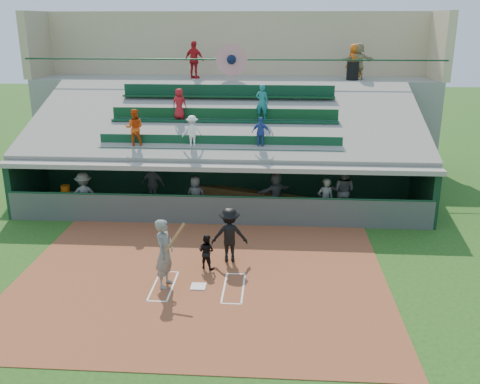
# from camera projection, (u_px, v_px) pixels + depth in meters

# --- Properties ---
(ground) EXTENTS (100.00, 100.00, 0.00)m
(ground) POSITION_uv_depth(u_px,v_px,m) (198.00, 287.00, 15.45)
(ground) COLOR #204A14
(ground) RESTS_ON ground
(dirt_slab) EXTENTS (11.00, 9.00, 0.02)m
(dirt_slab) POSITION_uv_depth(u_px,v_px,m) (201.00, 279.00, 15.92)
(dirt_slab) COLOR brown
(dirt_slab) RESTS_ON ground
(home_plate) EXTENTS (0.43, 0.43, 0.03)m
(home_plate) POSITION_uv_depth(u_px,v_px,m) (198.00, 286.00, 15.44)
(home_plate) COLOR silver
(home_plate) RESTS_ON dirt_slab
(batters_box_chalk) EXTENTS (2.65, 1.85, 0.01)m
(batters_box_chalk) POSITION_uv_depth(u_px,v_px,m) (198.00, 287.00, 15.45)
(batters_box_chalk) COLOR white
(batters_box_chalk) RESTS_ON dirt_slab
(dugout_floor) EXTENTS (16.00, 3.50, 0.04)m
(dugout_floor) POSITION_uv_depth(u_px,v_px,m) (222.00, 209.00, 21.86)
(dugout_floor) COLOR gray
(dugout_floor) RESTS_ON ground
(concourse_slab) EXTENTS (20.00, 3.00, 4.60)m
(concourse_slab) POSITION_uv_depth(u_px,v_px,m) (234.00, 123.00, 27.56)
(concourse_slab) COLOR gray
(concourse_slab) RESTS_ON ground
(grandstand) EXTENTS (20.40, 10.40, 7.80)m
(grandstand) POSITION_uv_depth(u_px,v_px,m) (229.00, 136.00, 24.74)
(grandstand) COLOR #4B504B
(grandstand) RESTS_ON ground
(batter_at_plate) EXTENTS (0.94, 0.84, 2.05)m
(batter_at_plate) POSITION_uv_depth(u_px,v_px,m) (165.00, 253.00, 15.22)
(batter_at_plate) COLOR #5F615C
(batter_at_plate) RESTS_ON dirt_slab
(catcher) EXTENTS (0.66, 0.59, 1.11)m
(catcher) POSITION_uv_depth(u_px,v_px,m) (206.00, 252.00, 16.46)
(catcher) COLOR black
(catcher) RESTS_ON dirt_slab
(home_umpire) EXTENTS (1.20, 0.75, 1.78)m
(home_umpire) POSITION_uv_depth(u_px,v_px,m) (229.00, 235.00, 16.86)
(home_umpire) COLOR black
(home_umpire) RESTS_ON dirt_slab
(dugout_bench) EXTENTS (14.86, 5.85, 0.47)m
(dugout_bench) POSITION_uv_depth(u_px,v_px,m) (231.00, 194.00, 22.91)
(dugout_bench) COLOR olive
(dugout_bench) RESTS_ON dugout_floor
(white_table) EXTENTS (0.90, 0.74, 0.70)m
(white_table) POSITION_uv_depth(u_px,v_px,m) (69.00, 202.00, 21.49)
(white_table) COLOR white
(white_table) RESTS_ON dugout_floor
(water_cooler) EXTENTS (0.36, 0.36, 0.36)m
(water_cooler) POSITION_uv_depth(u_px,v_px,m) (66.00, 190.00, 21.28)
(water_cooler) COLOR orange
(water_cooler) RESTS_ON white_table
(dugout_player_a) EXTENTS (1.28, 0.95, 1.76)m
(dugout_player_a) POSITION_uv_depth(u_px,v_px,m) (84.00, 195.00, 20.68)
(dugout_player_a) COLOR #535550
(dugout_player_a) RESTS_ON dugout_floor
(dugout_player_b) EXTENTS (1.08, 0.65, 1.73)m
(dugout_player_b) POSITION_uv_depth(u_px,v_px,m) (153.00, 184.00, 22.07)
(dugout_player_b) COLOR #5F615C
(dugout_player_b) RESTS_ON dugout_floor
(dugout_player_c) EXTENTS (0.85, 0.65, 1.56)m
(dugout_player_c) POSITION_uv_depth(u_px,v_px,m) (196.00, 196.00, 20.86)
(dugout_player_c) COLOR #51534F
(dugout_player_c) RESTS_ON dugout_floor
(dugout_player_d) EXTENTS (1.53, 1.19, 1.62)m
(dugout_player_d) POSITION_uv_depth(u_px,v_px,m) (276.00, 192.00, 21.21)
(dugout_player_d) COLOR #5B5D58
(dugout_player_d) RESTS_ON dugout_floor
(dugout_player_e) EXTENTS (0.70, 0.53, 1.71)m
(dugout_player_e) POSITION_uv_depth(u_px,v_px,m) (325.00, 200.00, 20.17)
(dugout_player_e) COLOR #555752
(dugout_player_e) RESTS_ON dugout_floor
(dugout_player_f) EXTENTS (1.15, 1.02, 1.97)m
(dugout_player_f) POSITION_uv_depth(u_px,v_px,m) (343.00, 191.00, 20.82)
(dugout_player_f) COLOR #525450
(dugout_player_f) RESTS_ON dugout_floor
(trash_bin) EXTENTS (0.58, 0.58, 0.87)m
(trash_bin) POSITION_uv_depth(u_px,v_px,m) (353.00, 71.00, 25.75)
(trash_bin) COLOR black
(trash_bin) RESTS_ON concourse_slab
(concourse_staff_a) EXTENTS (1.15, 0.84, 1.81)m
(concourse_staff_a) POSITION_uv_depth(u_px,v_px,m) (194.00, 60.00, 26.25)
(concourse_staff_a) COLOR red
(concourse_staff_a) RESTS_ON concourse_slab
(concourse_staff_b) EXTENTS (0.98, 0.83, 1.70)m
(concourse_staff_b) POSITION_uv_depth(u_px,v_px,m) (354.00, 62.00, 25.86)
(concourse_staff_b) COLOR #D8550C
(concourse_staff_b) RESTS_ON concourse_slab
(concourse_staff_c) EXTENTS (1.68, 0.75, 1.75)m
(concourse_staff_c) POSITION_uv_depth(u_px,v_px,m) (358.00, 61.00, 25.82)
(concourse_staff_c) COLOR tan
(concourse_staff_c) RESTS_ON concourse_slab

